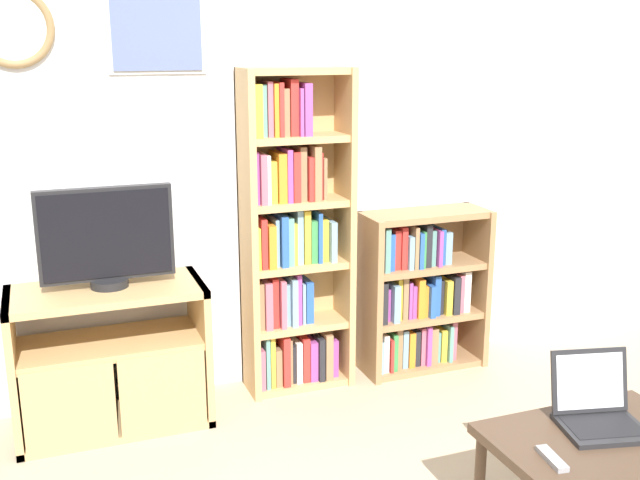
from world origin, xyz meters
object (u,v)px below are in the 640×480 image
laptop (597,408)px  remote_near_laptop (552,459)px  bookshelf_tall (291,239)px  coffee_table (602,451)px  tv_stand (111,359)px  television (106,238)px  bookshelf_short (416,293)px

laptop → remote_near_laptop: bearing=-140.5°
bookshelf_tall → coffee_table: (0.65, -1.70, -0.46)m
tv_stand → bookshelf_tall: 1.10m
television → bookshelf_short: 1.79m
bookshelf_short → coffee_table: bearing=-93.6°
tv_stand → coffee_table: size_ratio=1.15×
bookshelf_short → remote_near_laptop: bearing=-102.3°
bookshelf_tall → remote_near_laptop: size_ratio=10.55×
tv_stand → bookshelf_tall: size_ratio=0.53×
television → bookshelf_short: (1.71, 0.08, -0.51)m
coffee_table → bookshelf_tall: bearing=110.9°
television → laptop: bearing=-41.8°
tv_stand → television: size_ratio=1.47×
television → coffee_table: 2.34m
laptop → television: bearing=151.3°
tv_stand → coffee_table: tv_stand is taller
tv_stand → remote_near_laptop: 2.11m
television → laptop: 2.28m
tv_stand → bookshelf_tall: (0.98, 0.14, 0.48)m
laptop → remote_near_laptop: 0.37m
television → bookshelf_short: television is taller
bookshelf_tall → laptop: 1.77m
television → remote_near_laptop: size_ratio=3.83×
tv_stand → television: television is taller
bookshelf_short → remote_near_laptop: 1.78m
tv_stand → laptop: 2.23m
coffee_table → remote_near_laptop: 0.28m
bookshelf_tall → bookshelf_short: bookshelf_tall is taller
television → laptop: (1.67, -1.49, -0.47)m
television → coffee_table: size_ratio=0.78×
television → bookshelf_tall: (0.96, 0.10, -0.12)m
bookshelf_short → remote_near_laptop: bookshelf_short is taller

